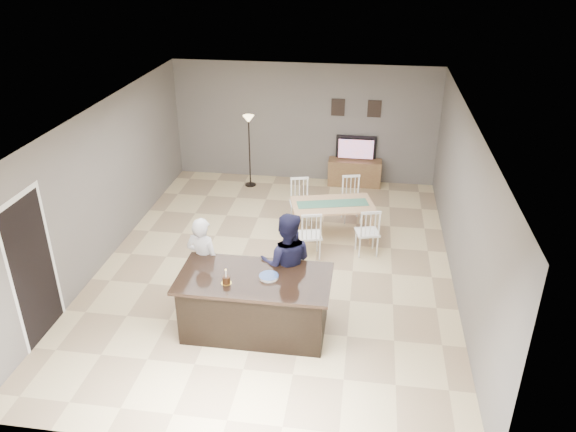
# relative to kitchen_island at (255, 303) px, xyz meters

# --- Properties ---
(floor) EXTENTS (8.00, 8.00, 0.00)m
(floor) POSITION_rel_kitchen_island_xyz_m (0.00, 1.80, -0.45)
(floor) COLOR beige
(floor) RESTS_ON ground
(room_shell) EXTENTS (8.00, 8.00, 8.00)m
(room_shell) POSITION_rel_kitchen_island_xyz_m (0.00, 1.80, 1.22)
(room_shell) COLOR slate
(room_shell) RESTS_ON floor
(kitchen_island) EXTENTS (2.15, 1.10, 0.90)m
(kitchen_island) POSITION_rel_kitchen_island_xyz_m (0.00, 0.00, 0.00)
(kitchen_island) COLOR black
(kitchen_island) RESTS_ON floor
(tv_console) EXTENTS (1.20, 0.40, 0.60)m
(tv_console) POSITION_rel_kitchen_island_xyz_m (1.20, 5.57, -0.15)
(tv_console) COLOR brown
(tv_console) RESTS_ON floor
(television) EXTENTS (0.91, 0.12, 0.53)m
(television) POSITION_rel_kitchen_island_xyz_m (1.20, 5.64, 0.41)
(television) COLOR black
(television) RESTS_ON tv_console
(tv_screen_glow) EXTENTS (0.78, 0.00, 0.78)m
(tv_screen_glow) POSITION_rel_kitchen_island_xyz_m (1.20, 5.56, 0.42)
(tv_screen_glow) COLOR #F9591B
(tv_screen_glow) RESTS_ON tv_console
(picture_frames) EXTENTS (1.10, 0.02, 0.38)m
(picture_frames) POSITION_rel_kitchen_island_xyz_m (1.15, 5.78, 1.30)
(picture_frames) COLOR black
(picture_frames) RESTS_ON room_shell
(doorway) EXTENTS (0.00, 2.10, 2.65)m
(doorway) POSITION_rel_kitchen_island_xyz_m (-2.99, -0.50, 0.80)
(doorway) COLOR black
(doorway) RESTS_ON floor
(woman) EXTENTS (0.61, 0.47, 1.48)m
(woman) POSITION_rel_kitchen_island_xyz_m (-0.90, 0.55, 0.28)
(woman) COLOR silver
(woman) RESTS_ON floor
(man) EXTENTS (0.84, 0.68, 1.63)m
(man) POSITION_rel_kitchen_island_xyz_m (0.38, 0.55, 0.36)
(man) COLOR #161632
(man) RESTS_ON floor
(birthday_cake) EXTENTS (0.15, 0.15, 0.23)m
(birthday_cake) POSITION_rel_kitchen_island_xyz_m (-0.35, -0.21, 0.50)
(birthday_cake) COLOR gold
(birthday_cake) RESTS_ON kitchen_island
(plate_stack) EXTENTS (0.27, 0.27, 0.04)m
(plate_stack) POSITION_rel_kitchen_island_xyz_m (0.20, 0.01, 0.47)
(plate_stack) COLOR white
(plate_stack) RESTS_ON kitchen_island
(dining_table) EXTENTS (1.81, 2.00, 0.92)m
(dining_table) POSITION_rel_kitchen_island_xyz_m (0.88, 2.96, 0.13)
(dining_table) COLOR #A67D5A
(dining_table) RESTS_ON floor
(floor_lamp) EXTENTS (0.25, 0.25, 1.65)m
(floor_lamp) POSITION_rel_kitchen_island_xyz_m (-1.16, 5.19, 0.83)
(floor_lamp) COLOR black
(floor_lamp) RESTS_ON floor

